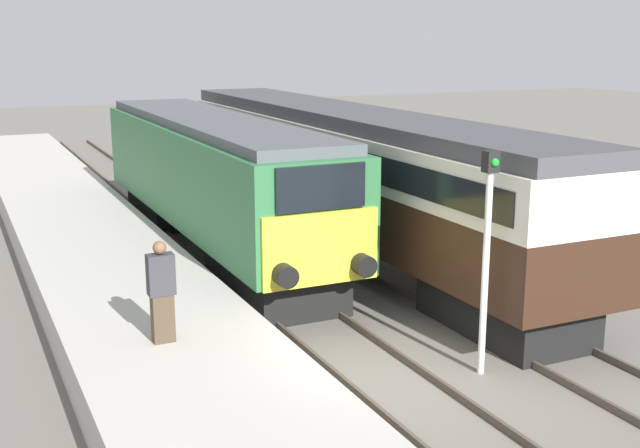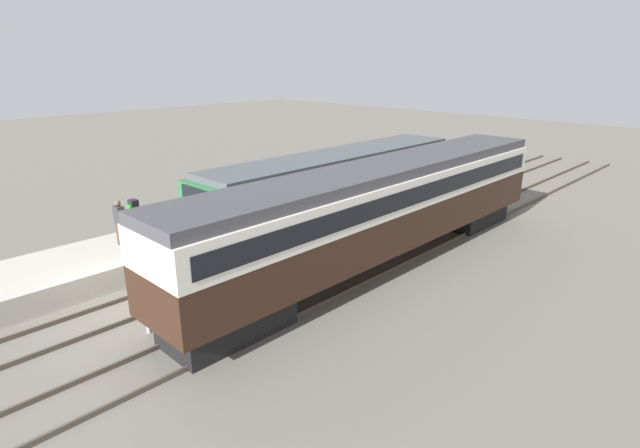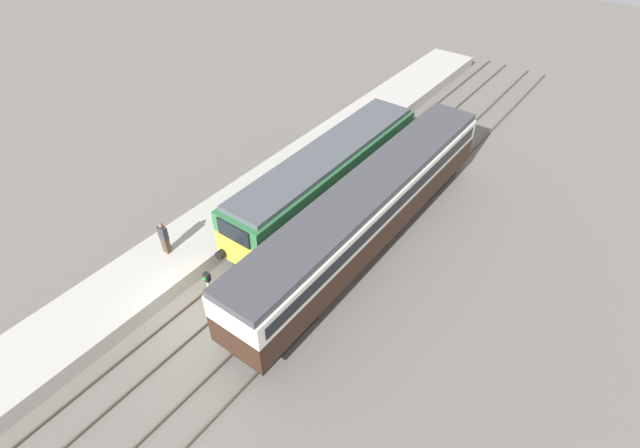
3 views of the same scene
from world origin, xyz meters
name	(u,v)px [view 2 (image 2 of 3)]	position (x,y,z in m)	size (l,w,h in m)	color
ground_plane	(128,310)	(0.00, 0.00, 0.00)	(120.00, 120.00, 0.00)	slate
platform_left	(259,219)	(-3.30, 8.00, 0.42)	(3.50, 50.00, 0.83)	#B7B2A8
rails_near_track	(254,263)	(0.00, 5.00, 0.07)	(1.51, 60.00, 0.14)	#4C4238
rails_far_track	(317,291)	(3.40, 5.00, 0.07)	(1.50, 60.00, 0.14)	#4C4238
locomotive	(338,190)	(0.00, 9.73, 2.07)	(2.70, 14.19, 3.70)	black
passenger_carriage	(382,205)	(3.40, 8.43, 2.36)	(2.75, 18.49, 3.89)	black
person_on_platform	(120,223)	(-3.49, 1.60, 1.70)	(0.44, 0.26, 1.74)	#473828
signal_post	(140,257)	(1.70, -0.18, 2.35)	(0.24, 0.28, 3.96)	silver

